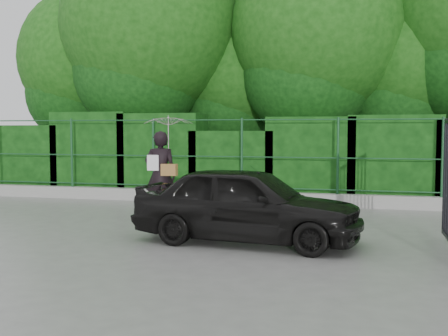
# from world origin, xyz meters

# --- Properties ---
(ground) EXTENTS (80.00, 80.00, 0.00)m
(ground) POSITION_xyz_m (0.00, 0.00, 0.00)
(ground) COLOR gray
(kerb) EXTENTS (14.00, 0.25, 0.30)m
(kerb) POSITION_xyz_m (0.00, 4.50, 0.15)
(kerb) COLOR #9E9E99
(kerb) RESTS_ON ground
(fence) EXTENTS (14.13, 0.06, 1.80)m
(fence) POSITION_xyz_m (0.22, 4.50, 1.20)
(fence) COLOR #194725
(fence) RESTS_ON kerb
(hedge) EXTENTS (14.20, 1.20, 2.29)m
(hedge) POSITION_xyz_m (-0.00, 5.50, 1.05)
(hedge) COLOR black
(hedge) RESTS_ON ground
(trees) EXTENTS (17.10, 6.15, 8.08)m
(trees) POSITION_xyz_m (1.14, 7.74, 4.62)
(trees) COLOR black
(trees) RESTS_ON ground
(woman) EXTENTS (1.00, 1.00, 2.11)m
(woman) POSITION_xyz_m (-0.67, 2.04, 1.38)
(woman) COLOR black
(woman) RESTS_ON ground
(car) EXTENTS (3.82, 1.92, 1.25)m
(car) POSITION_xyz_m (1.51, -0.08, 0.63)
(car) COLOR black
(car) RESTS_ON ground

